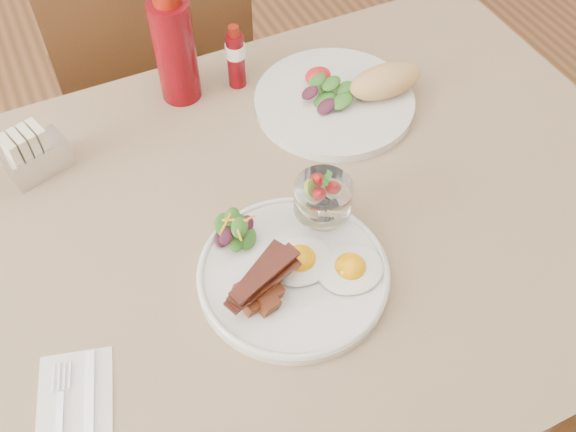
# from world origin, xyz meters

# --- Properties ---
(table) EXTENTS (1.33, 0.88, 0.75)m
(table) POSITION_xyz_m (0.00, 0.00, 0.66)
(table) COLOR #4F3418
(table) RESTS_ON ground
(chair_far) EXTENTS (0.42, 0.42, 0.93)m
(chair_far) POSITION_xyz_m (0.00, 0.66, 0.52)
(chair_far) COLOR #4F3418
(chair_far) RESTS_ON ground
(main_plate) EXTENTS (0.28, 0.28, 0.02)m
(main_plate) POSITION_xyz_m (0.00, -0.10, 0.76)
(main_plate) COLOR silver
(main_plate) RESTS_ON table
(fried_eggs) EXTENTS (0.16, 0.13, 0.03)m
(fried_eggs) POSITION_xyz_m (0.05, -0.11, 0.78)
(fried_eggs) COLOR silver
(fried_eggs) RESTS_ON main_plate
(bacon_potato_pile) EXTENTS (0.12, 0.08, 0.05)m
(bacon_potato_pile) POSITION_xyz_m (-0.06, -0.12, 0.79)
(bacon_potato_pile) COLOR maroon
(bacon_potato_pile) RESTS_ON main_plate
(side_salad) EXTENTS (0.08, 0.07, 0.04)m
(side_salad) POSITION_xyz_m (-0.05, -0.01, 0.79)
(side_salad) COLOR #1D5516
(side_salad) RESTS_ON main_plate
(fruit_cup) EXTENTS (0.09, 0.09, 0.09)m
(fruit_cup) POSITION_xyz_m (0.08, -0.03, 0.82)
(fruit_cup) COLOR white
(fruit_cup) RESTS_ON main_plate
(second_plate) EXTENTS (0.31, 0.29, 0.07)m
(second_plate) POSITION_xyz_m (0.25, 0.20, 0.77)
(second_plate) COLOR silver
(second_plate) RESTS_ON table
(ketchup_bottle) EXTENTS (0.09, 0.09, 0.21)m
(ketchup_bottle) POSITION_xyz_m (-0.01, 0.35, 0.85)
(ketchup_bottle) COLOR #62050C
(ketchup_bottle) RESTS_ON table
(hot_sauce_bottle) EXTENTS (0.05, 0.05, 0.13)m
(hot_sauce_bottle) POSITION_xyz_m (0.09, 0.33, 0.81)
(hot_sauce_bottle) COLOR #62050C
(hot_sauce_bottle) RESTS_ON table
(sugar_caddy) EXTENTS (0.11, 0.08, 0.09)m
(sugar_caddy) POSITION_xyz_m (-0.29, 0.27, 0.79)
(sugar_caddy) COLOR silver
(sugar_caddy) RESTS_ON table
(napkin_cutlery) EXTENTS (0.14, 0.19, 0.01)m
(napkin_cutlery) POSITION_xyz_m (-0.34, -0.17, 0.75)
(napkin_cutlery) COLOR white
(napkin_cutlery) RESTS_ON table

